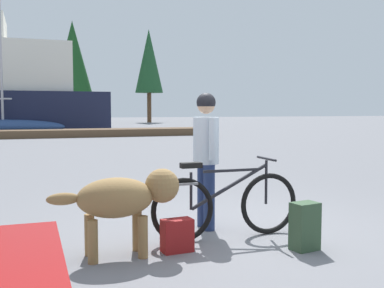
% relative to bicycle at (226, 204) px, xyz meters
% --- Properties ---
extents(ground_plane, '(160.00, 160.00, 0.00)m').
position_rel_bicycle_xyz_m(ground_plane, '(0.11, 0.26, -0.39)').
color(ground_plane, slate).
extents(bicycle, '(1.81, 0.44, 0.92)m').
position_rel_bicycle_xyz_m(bicycle, '(0.00, 0.00, 0.00)').
color(bicycle, black).
rests_on(bicycle, ground_plane).
extents(person_cyclist, '(0.32, 0.53, 1.69)m').
position_rel_bicycle_xyz_m(person_cyclist, '(-0.06, 0.49, 0.62)').
color(person_cyclist, navy).
rests_on(person_cyclist, ground_plane).
extents(dog, '(1.33, 0.47, 0.88)m').
position_rel_bicycle_xyz_m(dog, '(-1.23, -0.25, 0.20)').
color(dog, olive).
rests_on(dog, ground_plane).
extents(backpack, '(0.31, 0.25, 0.51)m').
position_rel_bicycle_xyz_m(backpack, '(0.61, -0.68, -0.14)').
color(backpack, '#334C33').
rests_on(backpack, ground_plane).
extents(handbag_pannier, '(0.33, 0.21, 0.34)m').
position_rel_bicycle_xyz_m(handbag_pannier, '(-0.69, -0.30, -0.22)').
color(handbag_pannier, maroon).
rests_on(handbag_pannier, ground_plane).
extents(dock_pier, '(19.17, 2.13, 0.40)m').
position_rel_bicycle_xyz_m(dock_pier, '(-1.47, 20.91, -0.19)').
color(dock_pier, brown).
rests_on(dock_pier, ground_plane).
extents(sailboat_moored, '(6.93, 1.94, 7.94)m').
position_rel_bicycle_xyz_m(sailboat_moored, '(-3.59, 23.88, 0.10)').
color(sailboat_moored, navy).
rests_on(sailboat_moored, ground_plane).
extents(pine_tree_center, '(4.09, 4.09, 11.18)m').
position_rel_bicycle_xyz_m(pine_tree_center, '(2.51, 47.64, 6.85)').
color(pine_tree_center, '#4C331E').
rests_on(pine_tree_center, ground_plane).
extents(pine_tree_far_right, '(3.17, 3.17, 10.54)m').
position_rel_bicycle_xyz_m(pine_tree_far_right, '(10.80, 46.38, 6.52)').
color(pine_tree_far_right, '#4C331E').
rests_on(pine_tree_far_right, ground_plane).
extents(pine_tree_mid_back, '(3.14, 3.14, 12.85)m').
position_rel_bicycle_xyz_m(pine_tree_mid_back, '(-5.25, 53.84, 7.52)').
color(pine_tree_mid_back, '#4C331E').
rests_on(pine_tree_mid_back, ground_plane).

